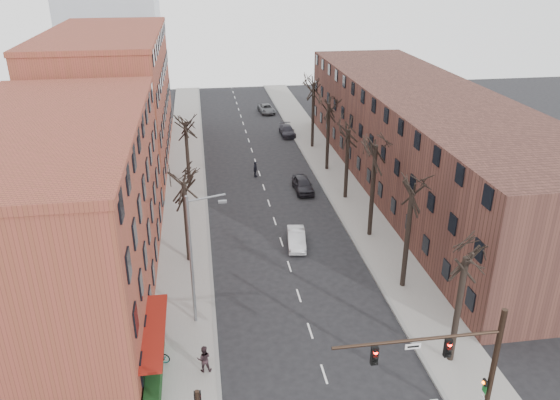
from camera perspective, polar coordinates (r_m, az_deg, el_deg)
name	(u,v)px	position (r m, az deg, el deg)	size (l,w,h in m)	color
sidewalk_left	(186,180)	(58.92, -9.82, 2.05)	(4.00, 90.00, 0.15)	gray
sidewalk_right	(332,172)	(60.57, 5.48, 2.92)	(4.00, 90.00, 0.15)	gray
building_left_near	(57,215)	(39.41, -22.30, -1.50)	(12.00, 26.00, 12.00)	brown
building_left_far	(111,99)	(66.17, -17.23, 10.07)	(12.00, 28.00, 14.00)	brown
building_right	(423,140)	(56.98, 14.76, 6.10)	(12.00, 50.00, 10.00)	#4F2D25
awning_left	(158,367)	(33.88, -12.58, -16.69)	(1.20, 7.00, 0.15)	maroon
hedge	(155,370)	(32.71, -12.96, -16.97)	(0.80, 6.00, 1.00)	#133816
tree_right_a	(450,361)	(35.04, 17.31, -15.73)	(5.20, 5.20, 10.00)	black
tree_right_b	(402,287)	(40.88, 12.63, -8.83)	(5.20, 5.20, 10.80)	black
tree_right_c	(369,236)	(47.36, 9.30, -3.69)	(5.20, 5.20, 11.60)	black
tree_right_d	(345,198)	(54.25, 6.81, 0.18)	(5.20, 5.20, 10.00)	black
tree_right_e	(327,170)	(61.41, 4.90, 3.17)	(5.20, 5.20, 10.80)	black
tree_right_f	(312,147)	(68.75, 3.38, 5.52)	(5.20, 5.20, 11.60)	black
tree_left_a	(190,261)	(43.60, -9.42, -6.30)	(5.20, 5.20, 9.50)	black
tree_left_b	(190,184)	(58.01, -9.43, 1.64)	(5.20, 5.20, 9.50)	black
signal_mast_arm	(464,362)	(28.08, 18.71, -15.76)	(8.14, 0.30, 7.20)	black
streetlight	(194,255)	(34.16, -9.02, -5.71)	(2.45, 0.22, 9.03)	slate
silver_sedan	(296,239)	(44.89, 1.72, -4.04)	(1.40, 4.02, 1.32)	#BABCC2
parked_car_near	(303,184)	(55.29, 2.40, 1.65)	(1.75, 4.36, 1.48)	black
parked_car_mid	(287,131)	(73.19, 0.75, 7.25)	(1.81, 4.45, 1.29)	black
parked_car_far	(266,109)	(84.36, -1.43, 9.51)	(2.08, 4.52, 1.26)	#56585D
pedestrian_b	(204,359)	(32.45, -7.95, -16.11)	(0.81, 0.63, 1.67)	black
pedestrian_crossing	(255,169)	(58.95, -2.60, 3.23)	(1.01, 0.42, 1.73)	black
bicycle	(154,355)	(33.77, -13.00, -15.46)	(0.66, 1.90, 1.00)	gray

